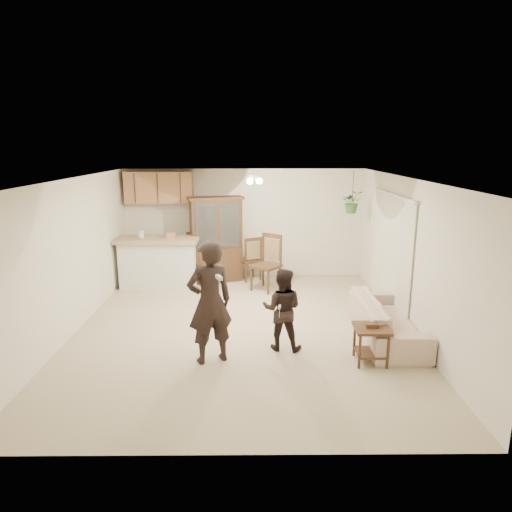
{
  "coord_description": "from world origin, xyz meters",
  "views": [
    {
      "loc": [
        0.19,
        -7.21,
        3.01
      ],
      "look_at": [
        0.25,
        0.4,
        1.16
      ],
      "focal_mm": 32.0,
      "sensor_mm": 36.0,
      "label": 1
    }
  ],
  "objects_px": {
    "adult": "(210,301)",
    "chair_hutch_right": "(249,267)",
    "side_table": "(371,344)",
    "sofa": "(387,316)",
    "chair_hutch_left": "(266,275)",
    "china_hutch": "(216,240)",
    "chair_bar": "(194,269)",
    "child": "(282,306)"
  },
  "relations": [
    {
      "from": "adult",
      "to": "chair_hutch_right",
      "type": "height_order",
      "value": "adult"
    },
    {
      "from": "side_table",
      "to": "chair_hutch_right",
      "type": "distance_m",
      "value": 4.5
    },
    {
      "from": "sofa",
      "to": "chair_hutch_left",
      "type": "distance_m",
      "value": 3.11
    },
    {
      "from": "china_hutch",
      "to": "side_table",
      "type": "relative_size",
      "value": 3.23
    },
    {
      "from": "china_hutch",
      "to": "chair_hutch_right",
      "type": "bearing_deg",
      "value": -10.6
    },
    {
      "from": "china_hutch",
      "to": "chair_bar",
      "type": "height_order",
      "value": "china_hutch"
    },
    {
      "from": "adult",
      "to": "chair_hutch_left",
      "type": "height_order",
      "value": "adult"
    },
    {
      "from": "chair_hutch_left",
      "to": "chair_hutch_right",
      "type": "relative_size",
      "value": 1.17
    },
    {
      "from": "child",
      "to": "chair_bar",
      "type": "xyz_separation_m",
      "value": [
        -1.77,
        3.47,
        -0.36
      ]
    },
    {
      "from": "adult",
      "to": "chair_bar",
      "type": "height_order",
      "value": "adult"
    },
    {
      "from": "adult",
      "to": "child",
      "type": "height_order",
      "value": "adult"
    },
    {
      "from": "chair_hutch_left",
      "to": "china_hutch",
      "type": "bearing_deg",
      "value": -176.92
    },
    {
      "from": "side_table",
      "to": "chair_bar",
      "type": "relative_size",
      "value": 0.54
    },
    {
      "from": "sofa",
      "to": "chair_hutch_left",
      "type": "xyz_separation_m",
      "value": [
        -1.86,
        2.48,
        -0.03
      ]
    },
    {
      "from": "adult",
      "to": "child",
      "type": "distance_m",
      "value": 1.14
    },
    {
      "from": "chair_hutch_left",
      "to": "sofa",
      "type": "bearing_deg",
      "value": -16.62
    },
    {
      "from": "chair_bar",
      "to": "chair_hutch_right",
      "type": "relative_size",
      "value": 1.09
    },
    {
      "from": "child",
      "to": "china_hutch",
      "type": "height_order",
      "value": "china_hutch"
    },
    {
      "from": "side_table",
      "to": "sofa",
      "type": "bearing_deg",
      "value": 61.76
    },
    {
      "from": "child",
      "to": "chair_hutch_left",
      "type": "bearing_deg",
      "value": -75.38
    },
    {
      "from": "sofa",
      "to": "china_hutch",
      "type": "height_order",
      "value": "china_hutch"
    },
    {
      "from": "sofa",
      "to": "chair_bar",
      "type": "relative_size",
      "value": 1.7
    },
    {
      "from": "adult",
      "to": "chair_bar",
      "type": "distance_m",
      "value": 3.99
    },
    {
      "from": "sofa",
      "to": "child",
      "type": "height_order",
      "value": "child"
    },
    {
      "from": "adult",
      "to": "chair_bar",
      "type": "bearing_deg",
      "value": -102.67
    },
    {
      "from": "child",
      "to": "china_hutch",
      "type": "xyz_separation_m",
      "value": [
        -1.26,
        3.61,
        0.27
      ]
    },
    {
      "from": "china_hutch",
      "to": "side_table",
      "type": "xyz_separation_m",
      "value": [
        2.49,
        -4.08,
        -0.67
      ]
    },
    {
      "from": "sofa",
      "to": "adult",
      "type": "distance_m",
      "value": 2.91
    },
    {
      "from": "china_hutch",
      "to": "side_table",
      "type": "bearing_deg",
      "value": -74.47
    },
    {
      "from": "child",
      "to": "chair_hutch_right",
      "type": "xyz_separation_m",
      "value": [
        -0.51,
        3.68,
        -0.39
      ]
    },
    {
      "from": "side_table",
      "to": "chair_bar",
      "type": "xyz_separation_m",
      "value": [
        -3.0,
        3.94,
        0.03
      ]
    },
    {
      "from": "sofa",
      "to": "chair_hutch_right",
      "type": "distance_m",
      "value": 3.95
    },
    {
      "from": "china_hutch",
      "to": "side_table",
      "type": "height_order",
      "value": "china_hutch"
    },
    {
      "from": "china_hutch",
      "to": "chair_hutch_right",
      "type": "relative_size",
      "value": 1.88
    },
    {
      "from": "sofa",
      "to": "side_table",
      "type": "xyz_separation_m",
      "value": [
        -0.47,
        -0.87,
        -0.09
      ]
    },
    {
      "from": "child",
      "to": "chair_bar",
      "type": "distance_m",
      "value": 3.91
    },
    {
      "from": "sofa",
      "to": "child",
      "type": "xyz_separation_m",
      "value": [
        -1.7,
        -0.41,
        0.31
      ]
    },
    {
      "from": "sofa",
      "to": "chair_hutch_right",
      "type": "height_order",
      "value": "chair_hutch_right"
    },
    {
      "from": "side_table",
      "to": "chair_hutch_left",
      "type": "bearing_deg",
      "value": 112.56
    },
    {
      "from": "sofa",
      "to": "china_hutch",
      "type": "xyz_separation_m",
      "value": [
        -2.96,
        3.21,
        0.58
      ]
    },
    {
      "from": "chair_hutch_right",
      "to": "child",
      "type": "bearing_deg",
      "value": 70.74
    },
    {
      "from": "chair_hutch_left",
      "to": "child",
      "type": "bearing_deg",
      "value": -50.28
    }
  ]
}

